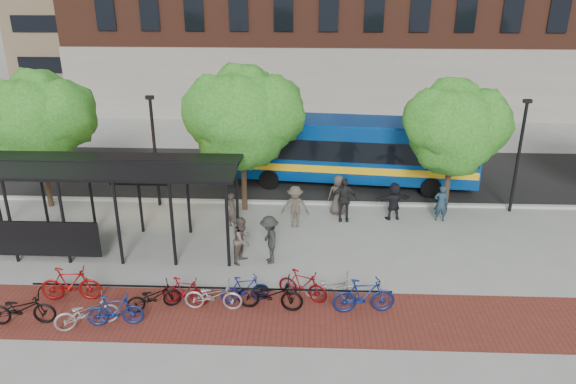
{
  "coord_description": "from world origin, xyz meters",
  "views": [
    {
      "loc": [
        -0.04,
        -19.95,
        10.49
      ],
      "look_at": [
        -0.96,
        1.55,
        1.6
      ],
      "focal_mm": 35.0,
      "sensor_mm": 36.0,
      "label": 1
    }
  ],
  "objects_px": {
    "lamp_post_right": "(519,153)",
    "bike_6": "(213,295)",
    "bike_4": "(154,297)",
    "pedestrian_4": "(344,199)",
    "bike_11": "(364,296)",
    "bus_shelter": "(96,175)",
    "bike_8": "(270,294)",
    "bus": "(351,148)",
    "tree_b": "(244,113)",
    "pedestrian_5": "(394,201)",
    "pedestrian_8": "(242,240)",
    "bike_3": "(115,310)",
    "pedestrian_7": "(441,203)",
    "pedestrian_9": "(269,240)",
    "pedestrian_6": "(338,195)",
    "lamp_post_left": "(155,149)",
    "tree_a": "(38,116)",
    "bike_10": "(332,287)",
    "tree_c": "(456,125)",
    "pedestrian_1": "(232,210)",
    "bike_9": "(303,285)",
    "bike_1": "(71,284)",
    "bike_5": "(185,291)",
    "bike_0": "(21,309)",
    "pedestrian_3": "(295,207)",
    "bike_7": "(245,289)"
  },
  "relations": [
    {
      "from": "tree_c",
      "to": "bike_11",
      "type": "bearing_deg",
      "value": -118.75
    },
    {
      "from": "pedestrian_8",
      "to": "pedestrian_9",
      "type": "distance_m",
      "value": 1.0
    },
    {
      "from": "lamp_post_left",
      "to": "pedestrian_3",
      "type": "xyz_separation_m",
      "value": [
        6.34,
        -2.02,
        -1.82
      ]
    },
    {
      "from": "bus",
      "to": "bike_7",
      "type": "bearing_deg",
      "value": -104.82
    },
    {
      "from": "bike_9",
      "to": "pedestrian_9",
      "type": "relative_size",
      "value": 0.94
    },
    {
      "from": "bike_7",
      "to": "bike_9",
      "type": "bearing_deg",
      "value": -96.75
    },
    {
      "from": "bike_4",
      "to": "bike_7",
      "type": "xyz_separation_m",
      "value": [
        2.89,
        0.55,
        0.02
      ]
    },
    {
      "from": "bus",
      "to": "pedestrian_5",
      "type": "relative_size",
      "value": 7.36
    },
    {
      "from": "tree_a",
      "to": "lamp_post_left",
      "type": "height_order",
      "value": "tree_a"
    },
    {
      "from": "tree_a",
      "to": "bike_3",
      "type": "relative_size",
      "value": 3.52
    },
    {
      "from": "pedestrian_7",
      "to": "tree_c",
      "type": "bearing_deg",
      "value": -110.39
    },
    {
      "from": "bike_4",
      "to": "bike_9",
      "type": "relative_size",
      "value": 1.0
    },
    {
      "from": "tree_c",
      "to": "bike_10",
      "type": "distance_m",
      "value": 9.74
    },
    {
      "from": "bus_shelter",
      "to": "tree_c",
      "type": "xyz_separation_m",
      "value": [
        14.22,
        3.83,
        1.06
      ]
    },
    {
      "from": "pedestrian_9",
      "to": "pedestrian_6",
      "type": "bearing_deg",
      "value": 134.6
    },
    {
      "from": "pedestrian_1",
      "to": "pedestrian_9",
      "type": "xyz_separation_m",
      "value": [
        1.8,
        -2.96,
        0.16
      ]
    },
    {
      "from": "bike_6",
      "to": "bike_9",
      "type": "distance_m",
      "value": 2.96
    },
    {
      "from": "bus",
      "to": "bike_6",
      "type": "bearing_deg",
      "value": -108.34
    },
    {
      "from": "tree_a",
      "to": "bike_4",
      "type": "relative_size",
      "value": 3.52
    },
    {
      "from": "bike_11",
      "to": "pedestrian_4",
      "type": "bearing_deg",
      "value": -3.63
    },
    {
      "from": "bike_5",
      "to": "pedestrian_3",
      "type": "xyz_separation_m",
      "value": [
        3.42,
        5.98,
        0.44
      ]
    },
    {
      "from": "bus_shelter",
      "to": "bike_3",
      "type": "bearing_deg",
      "value": -67.45
    },
    {
      "from": "pedestrian_8",
      "to": "pedestrian_7",
      "type": "bearing_deg",
      "value": -40.56
    },
    {
      "from": "bike_8",
      "to": "pedestrian_7",
      "type": "distance_m",
      "value": 9.83
    },
    {
      "from": "bike_6",
      "to": "tree_a",
      "type": "bearing_deg",
      "value": 48.21
    },
    {
      "from": "tree_a",
      "to": "bike_10",
      "type": "relative_size",
      "value": 3.37
    },
    {
      "from": "bike_4",
      "to": "pedestrian_4",
      "type": "bearing_deg",
      "value": -65.32
    },
    {
      "from": "pedestrian_3",
      "to": "pedestrian_4",
      "type": "xyz_separation_m",
      "value": [
        2.08,
        0.73,
        0.06
      ]
    },
    {
      "from": "bus_shelter",
      "to": "bike_8",
      "type": "height_order",
      "value": "bus_shelter"
    },
    {
      "from": "tree_b",
      "to": "bike_8",
      "type": "xyz_separation_m",
      "value": [
        1.62,
        -7.91,
        -3.89
      ]
    },
    {
      "from": "bus_shelter",
      "to": "bike_1",
      "type": "height_order",
      "value": "bus_shelter"
    },
    {
      "from": "pedestrian_5",
      "to": "pedestrian_8",
      "type": "xyz_separation_m",
      "value": [
        -6.11,
        -4.04,
        0.06
      ]
    },
    {
      "from": "bike_7",
      "to": "pedestrian_6",
      "type": "distance_m",
      "value": 7.91
    },
    {
      "from": "bike_6",
      "to": "bike_11",
      "type": "distance_m",
      "value": 4.84
    },
    {
      "from": "bus_shelter",
      "to": "tree_b",
      "type": "distance_m",
      "value": 6.64
    },
    {
      "from": "lamp_post_right",
      "to": "bike_0",
      "type": "bearing_deg",
      "value": -152.59
    },
    {
      "from": "bus_shelter",
      "to": "lamp_post_left",
      "type": "bearing_deg",
      "value": 74.47
    },
    {
      "from": "bike_0",
      "to": "bike_8",
      "type": "xyz_separation_m",
      "value": [
        7.62,
        1.13,
        0.02
      ]
    },
    {
      "from": "bike_8",
      "to": "pedestrian_4",
      "type": "xyz_separation_m",
      "value": [
        2.7,
        6.86,
        0.42
      ]
    },
    {
      "from": "tree_b",
      "to": "pedestrian_8",
      "type": "distance_m",
      "value": 6.02
    },
    {
      "from": "pedestrian_5",
      "to": "lamp_post_right",
      "type": "bearing_deg",
      "value": 179.01
    },
    {
      "from": "bike_5",
      "to": "pedestrian_6",
      "type": "bearing_deg",
      "value": -26.9
    },
    {
      "from": "lamp_post_right",
      "to": "bike_6",
      "type": "height_order",
      "value": "lamp_post_right"
    },
    {
      "from": "lamp_post_right",
      "to": "pedestrian_4",
      "type": "relative_size",
      "value": 2.6
    },
    {
      "from": "bike_3",
      "to": "pedestrian_7",
      "type": "bearing_deg",
      "value": -62.49
    },
    {
      "from": "tree_b",
      "to": "pedestrian_9",
      "type": "xyz_separation_m",
      "value": [
        1.39,
        -4.85,
        -3.52
      ]
    },
    {
      "from": "tree_a",
      "to": "pedestrian_3",
      "type": "relative_size",
      "value": 3.35
    },
    {
      "from": "tree_c",
      "to": "bike_4",
      "type": "distance_m",
      "value": 14.2
    },
    {
      "from": "bike_9",
      "to": "pedestrian_1",
      "type": "xyz_separation_m",
      "value": [
        -3.08,
        5.39,
        0.25
      ]
    },
    {
      "from": "tree_c",
      "to": "pedestrian_7",
      "type": "height_order",
      "value": "tree_c"
    }
  ]
}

